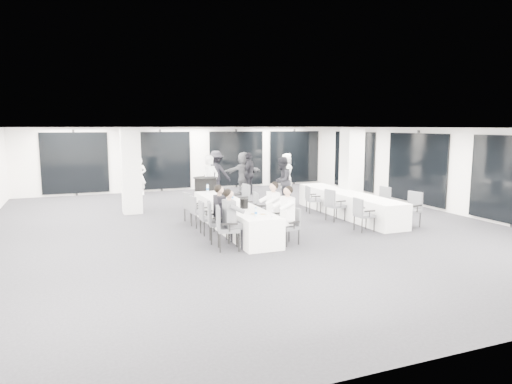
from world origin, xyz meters
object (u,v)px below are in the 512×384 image
(standing_guest_a, at_px, (210,179))
(chair_side_right_mid, at_px, (381,200))
(chair_main_left_second, at_px, (215,219))
(chair_main_left_mid, at_px, (206,216))
(standing_guest_g, at_px, (139,174))
(chair_main_right_fourth, at_px, (252,206))
(ice_bucket_near, at_px, (244,203))
(standing_guest_f, at_px, (244,170))
(banquet_table_side, at_px, (348,204))
(chair_main_right_far, at_px, (242,199))
(chair_side_left_far, at_px, (311,198))
(chair_side_right_near, at_px, (412,207))
(standing_guest_c, at_px, (216,170))
(chair_main_right_mid, at_px, (266,210))
(ice_bucket_far, at_px, (221,193))
(standing_guest_d, at_px, (249,171))
(chair_main_right_near, at_px, (290,223))
(chair_side_left_mid, at_px, (333,203))
(chair_side_right_far, at_px, (350,194))
(chair_main_left_fourth, at_px, (197,209))
(cocktail_table, at_px, (206,194))
(chair_main_left_far, at_px, (191,205))
(chair_main_right_second, at_px, (277,214))
(standing_guest_b, at_px, (282,178))
(banquet_table_main, at_px, (232,216))
(standing_guest_e, at_px, (287,169))

(standing_guest_a, bearing_deg, chair_side_right_mid, -66.38)
(chair_main_left_second, height_order, standing_guest_a, standing_guest_a)
(chair_main_left_mid, xyz_separation_m, standing_guest_g, (-0.71, 7.81, 0.37))
(chair_main_right_fourth, bearing_deg, ice_bucket_near, 159.62)
(chair_main_right_fourth, relative_size, standing_guest_f, 0.45)
(banquet_table_side, xyz_separation_m, standing_guest_a, (-3.74, 2.75, 0.68))
(chair_main_left_mid, relative_size, chair_main_right_far, 0.86)
(banquet_table_side, distance_m, chair_side_left_far, 1.22)
(chair_side_right_near, bearing_deg, standing_guest_c, 12.62)
(standing_guest_a, bearing_deg, banquet_table_side, -66.32)
(chair_main_left_mid, distance_m, chair_main_right_mid, 1.67)
(chair_side_right_near, bearing_deg, ice_bucket_far, 51.03)
(standing_guest_d, bearing_deg, chair_main_right_mid, 23.98)
(chair_main_left_mid, height_order, standing_guest_g, standing_guest_g)
(chair_side_right_near, distance_m, standing_guest_a, 6.62)
(chair_main_right_near, relative_size, chair_side_left_mid, 0.92)
(chair_main_right_near, distance_m, standing_guest_g, 9.80)
(chair_main_right_mid, distance_m, chair_side_right_far, 4.53)
(chair_main_left_fourth, bearing_deg, chair_main_left_mid, -7.39)
(cocktail_table, height_order, chair_main_left_second, cocktail_table)
(chair_main_left_far, xyz_separation_m, ice_bucket_near, (0.85, -2.32, 0.37))
(chair_main_right_second, relative_size, standing_guest_b, 0.51)
(banquet_table_main, height_order, ice_bucket_far, ice_bucket_far)
(banquet_table_side, height_order, chair_main_right_fourth, chair_main_right_fourth)
(standing_guest_a, xyz_separation_m, ice_bucket_near, (-0.28, -4.12, -0.18))
(chair_side_left_mid, xyz_separation_m, standing_guest_a, (-2.91, 3.26, 0.51))
(chair_side_right_mid, bearing_deg, chair_side_right_near, 175.05)
(chair_main_right_second, xyz_separation_m, standing_guest_c, (0.58, 7.46, 0.46))
(chair_main_right_far, bearing_deg, chair_main_right_second, 176.48)
(chair_main_right_fourth, bearing_deg, chair_main_left_far, 71.64)
(cocktail_table, distance_m, chair_main_left_mid, 3.31)
(chair_main_left_far, bearing_deg, chair_side_left_far, 74.69)
(chair_main_left_far, relative_size, standing_guest_e, 0.48)
(chair_main_right_fourth, bearing_deg, standing_guest_b, -33.23)
(chair_side_right_near, bearing_deg, standing_guest_e, -10.59)
(banquet_table_side, xyz_separation_m, ice_bucket_near, (-4.02, -1.37, 0.50))
(chair_main_left_second, height_order, chair_side_right_mid, chair_main_left_second)
(banquet_table_main, distance_m, standing_guest_e, 8.14)
(chair_main_left_second, xyz_separation_m, standing_guest_e, (5.61, 7.76, 0.35))
(banquet_table_side, distance_m, chair_main_right_far, 3.39)
(cocktail_table, distance_m, standing_guest_c, 3.68)
(chair_main_left_far, xyz_separation_m, chair_side_left_far, (4.05, -0.06, -0.00))
(standing_guest_b, relative_size, ice_bucket_near, 7.92)
(cocktail_table, xyz_separation_m, chair_side_right_near, (4.85, -4.41, -0.02))
(chair_side_right_far, bearing_deg, ice_bucket_far, 82.69)
(chair_main_left_far, distance_m, chair_main_right_second, 3.10)
(banquet_table_side, xyz_separation_m, ice_bucket_far, (-4.06, 0.55, 0.51))
(chair_main_left_fourth, height_order, standing_guest_c, standing_guest_c)
(chair_main_left_far, xyz_separation_m, chair_side_right_far, (5.70, 0.17, -0.01))
(chair_side_left_far, distance_m, standing_guest_g, 7.77)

